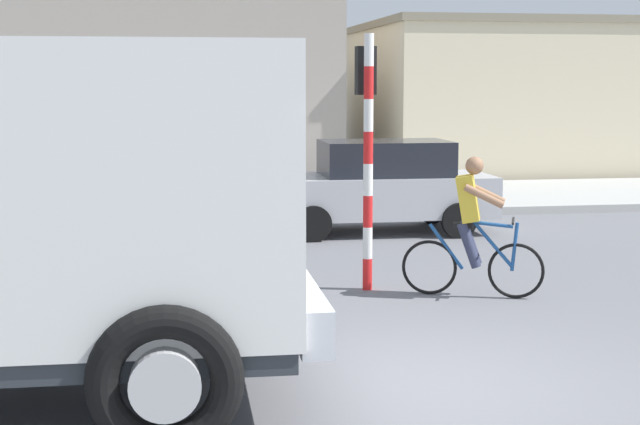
{
  "coord_description": "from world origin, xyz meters",
  "views": [
    {
      "loc": [
        -2.29,
        -7.59,
        2.6
      ],
      "look_at": [
        -0.58,
        2.5,
        1.2
      ],
      "focal_mm": 53.39,
      "sensor_mm": 36.0,
      "label": 1
    }
  ],
  "objects": [
    {
      "name": "ground_plane",
      "position": [
        0.0,
        0.0,
        0.0
      ],
      "size": [
        120.0,
        120.0,
        0.0
      ],
      "primitive_type": "plane",
      "color": "slate"
    },
    {
      "name": "sidewalk_far",
      "position": [
        0.0,
        12.67,
        0.08
      ],
      "size": [
        80.0,
        5.0,
        0.16
      ],
      "primitive_type": "cube",
      "color": "#ADADA8",
      "rests_on": "ground"
    },
    {
      "name": "cyclist",
      "position": [
        1.45,
        3.35,
        0.86
      ],
      "size": [
        1.62,
        0.76,
        1.72
      ],
      "color": "black",
      "rests_on": "ground"
    },
    {
      "name": "traffic_light_pole",
      "position": [
        0.28,
        4.02,
        2.07
      ],
      "size": [
        0.24,
        0.43,
        3.2
      ],
      "color": "red",
      "rests_on": "ground"
    },
    {
      "name": "car_red_near",
      "position": [
        1.48,
        8.51,
        0.82
      ],
      "size": [
        4.02,
        1.92,
        1.6
      ],
      "color": "#B7B7BC",
      "rests_on": "ground"
    },
    {
      "name": "building_mid_block",
      "position": [
        -1.95,
        19.27,
        2.84
      ],
      "size": [
        8.84,
        6.73,
        5.68
      ],
      "color": "#9E9389",
      "rests_on": "ground"
    },
    {
      "name": "building_corner_right",
      "position": [
        7.44,
        19.22,
        2.16
      ],
      "size": [
        7.59,
        7.77,
        4.31
      ],
      "color": "beige",
      "rests_on": "ground"
    }
  ]
}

